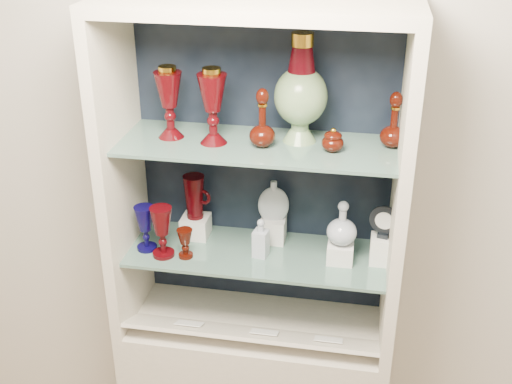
% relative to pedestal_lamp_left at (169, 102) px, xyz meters
% --- Properties ---
extents(wall_back, '(3.50, 0.02, 2.80)m').
position_rel_pedestal_lamp_left_xyz_m(wall_back, '(0.30, 0.19, -0.19)').
color(wall_back, beige).
rests_on(wall_back, ground).
extents(cabinet_back_panel, '(0.98, 0.02, 1.15)m').
position_rel_pedestal_lamp_left_xyz_m(cabinet_back_panel, '(0.30, 0.16, -0.27)').
color(cabinet_back_panel, black).
rests_on(cabinet_back_panel, cabinet_base).
extents(cabinet_side_left, '(0.04, 0.40, 1.15)m').
position_rel_pedestal_lamp_left_xyz_m(cabinet_side_left, '(-0.18, -0.03, -0.27)').
color(cabinet_side_left, beige).
rests_on(cabinet_side_left, cabinet_base).
extents(cabinet_side_right, '(0.04, 0.40, 1.15)m').
position_rel_pedestal_lamp_left_xyz_m(cabinet_side_right, '(0.78, -0.03, -0.27)').
color(cabinet_side_right, beige).
rests_on(cabinet_side_right, cabinet_base).
extents(cabinet_top_cap, '(1.00, 0.40, 0.04)m').
position_rel_pedestal_lamp_left_xyz_m(cabinet_top_cap, '(0.30, -0.03, 0.33)').
color(cabinet_top_cap, beige).
rests_on(cabinet_top_cap, cabinet_side_left).
extents(shelf_lower, '(0.92, 0.34, 0.01)m').
position_rel_pedestal_lamp_left_xyz_m(shelf_lower, '(0.30, -0.01, -0.55)').
color(shelf_lower, slate).
rests_on(shelf_lower, cabinet_side_left).
extents(shelf_upper, '(0.92, 0.34, 0.01)m').
position_rel_pedestal_lamp_left_xyz_m(shelf_upper, '(0.30, -0.01, -0.13)').
color(shelf_upper, slate).
rests_on(shelf_upper, cabinet_side_left).
extents(label_ledge, '(0.92, 0.17, 0.09)m').
position_rel_pedestal_lamp_left_xyz_m(label_ledge, '(0.30, -0.14, -0.81)').
color(label_ledge, beige).
rests_on(label_ledge, cabinet_base).
extents(label_card_0, '(0.10, 0.06, 0.03)m').
position_rel_pedestal_lamp_left_xyz_m(label_card_0, '(0.35, -0.14, -0.80)').
color(label_card_0, white).
rests_on(label_card_0, label_ledge).
extents(label_card_1, '(0.10, 0.06, 0.03)m').
position_rel_pedestal_lamp_left_xyz_m(label_card_1, '(0.07, -0.14, -0.80)').
color(label_card_1, white).
rests_on(label_card_1, label_ledge).
extents(label_card_2, '(0.10, 0.06, 0.03)m').
position_rel_pedestal_lamp_left_xyz_m(label_card_2, '(0.58, -0.14, -0.80)').
color(label_card_2, white).
rests_on(label_card_2, label_ledge).
extents(pedestal_lamp_left, '(0.12, 0.12, 0.25)m').
position_rel_pedestal_lamp_left_xyz_m(pedestal_lamp_left, '(0.00, 0.00, 0.00)').
color(pedestal_lamp_left, '#47060A').
rests_on(pedestal_lamp_left, shelf_upper).
extents(pedestal_lamp_right, '(0.10, 0.10, 0.25)m').
position_rel_pedestal_lamp_left_xyz_m(pedestal_lamp_right, '(0.15, -0.03, 0.00)').
color(pedestal_lamp_right, '#47060A').
rests_on(pedestal_lamp_right, shelf_upper).
extents(enamel_urn, '(0.20, 0.20, 0.36)m').
position_rel_pedestal_lamp_left_xyz_m(enamel_urn, '(0.43, 0.04, 0.06)').
color(enamel_urn, '#0D4B2D').
rests_on(enamel_urn, shelf_upper).
extents(ruby_decanter_a, '(0.10, 0.10, 0.22)m').
position_rel_pedestal_lamp_left_xyz_m(ruby_decanter_a, '(0.32, -0.03, -0.01)').
color(ruby_decanter_a, '#420F06').
rests_on(ruby_decanter_a, shelf_upper).
extents(ruby_decanter_b, '(0.09, 0.09, 0.20)m').
position_rel_pedestal_lamp_left_xyz_m(ruby_decanter_b, '(0.74, 0.04, -0.02)').
color(ruby_decanter_b, '#420F06').
rests_on(ruby_decanter_b, shelf_upper).
extents(lidded_bowl, '(0.09, 0.09, 0.08)m').
position_rel_pedestal_lamp_left_xyz_m(lidded_bowl, '(0.55, -0.03, -0.08)').
color(lidded_bowl, '#420F06').
rests_on(lidded_bowl, shelf_upper).
extents(cobalt_goblet, '(0.08, 0.08, 0.17)m').
position_rel_pedestal_lamp_left_xyz_m(cobalt_goblet, '(-0.10, -0.06, -0.46)').
color(cobalt_goblet, '#0A063B').
rests_on(cobalt_goblet, shelf_lower).
extents(ruby_goblet_tall, '(0.10, 0.10, 0.19)m').
position_rel_pedestal_lamp_left_xyz_m(ruby_goblet_tall, '(-0.03, -0.09, -0.45)').
color(ruby_goblet_tall, '#47060A').
rests_on(ruby_goblet_tall, shelf_lower).
extents(ruby_goblet_small, '(0.07, 0.07, 0.11)m').
position_rel_pedestal_lamp_left_xyz_m(ruby_goblet_small, '(0.06, -0.09, -0.49)').
color(ruby_goblet_small, '#420F06').
rests_on(ruby_goblet_small, shelf_lower).
extents(riser_ruby_pitcher, '(0.10, 0.10, 0.08)m').
position_rel_pedestal_lamp_left_xyz_m(riser_ruby_pitcher, '(0.05, 0.06, -0.50)').
color(riser_ruby_pitcher, silver).
rests_on(riser_ruby_pitcher, shelf_lower).
extents(ruby_pitcher, '(0.14, 0.11, 0.17)m').
position_rel_pedestal_lamp_left_xyz_m(ruby_pitcher, '(0.05, 0.06, -0.38)').
color(ruby_pitcher, '#47060A').
rests_on(ruby_pitcher, riser_ruby_pitcher).
extents(clear_square_bottle, '(0.06, 0.06, 0.15)m').
position_rel_pedestal_lamp_left_xyz_m(clear_square_bottle, '(0.32, -0.03, -0.47)').
color(clear_square_bottle, '#A6AFBF').
rests_on(clear_square_bottle, shelf_lower).
extents(riser_flat_flask, '(0.09, 0.09, 0.09)m').
position_rel_pedestal_lamp_left_xyz_m(riser_flat_flask, '(0.34, 0.08, -0.50)').
color(riser_flat_flask, silver).
rests_on(riser_flat_flask, shelf_lower).
extents(flat_flask, '(0.12, 0.06, 0.16)m').
position_rel_pedestal_lamp_left_xyz_m(flat_flask, '(0.34, 0.08, -0.37)').
color(flat_flask, '#ACB7BF').
rests_on(flat_flask, riser_flat_flask).
extents(riser_clear_round_decanter, '(0.09, 0.09, 0.07)m').
position_rel_pedestal_lamp_left_xyz_m(riser_clear_round_decanter, '(0.60, -0.02, -0.51)').
color(riser_clear_round_decanter, silver).
rests_on(riser_clear_round_decanter, shelf_lower).
extents(clear_round_decanter, '(0.13, 0.13, 0.16)m').
position_rel_pedestal_lamp_left_xyz_m(clear_round_decanter, '(0.60, -0.02, -0.39)').
color(clear_round_decanter, '#A6AFBF').
rests_on(clear_round_decanter, riser_clear_round_decanter).
extents(riser_cameo_medallion, '(0.08, 0.08, 0.10)m').
position_rel_pedestal_lamp_left_xyz_m(riser_cameo_medallion, '(0.74, 0.00, -0.49)').
color(riser_cameo_medallion, silver).
rests_on(riser_cameo_medallion, shelf_lower).
extents(cameo_medallion, '(0.11, 0.06, 0.12)m').
position_rel_pedestal_lamp_left_xyz_m(cameo_medallion, '(0.74, 0.00, -0.38)').
color(cameo_medallion, black).
rests_on(cameo_medallion, riser_cameo_medallion).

